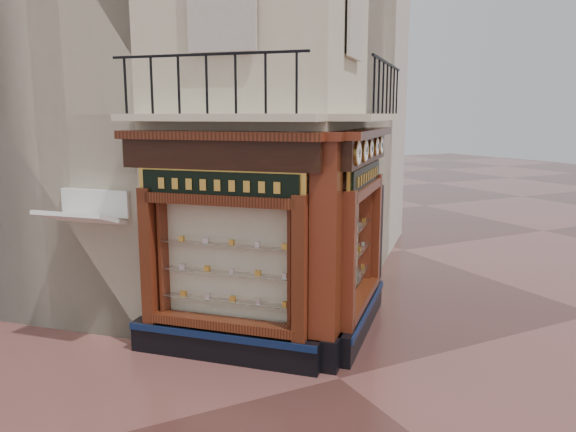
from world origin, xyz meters
TOP-DOWN VIEW (x-y plane):
  - ground at (0.00, 0.00)m, footprint 80.00×80.00m
  - main_building at (0.00, 6.16)m, footprint 11.31×11.31m
  - neighbour_left at (-2.47, 8.63)m, footprint 11.31×11.31m
  - neighbour_right at (2.47, 8.63)m, footprint 11.31×11.31m
  - shopfront_left at (-1.41, 1.57)m, footprint 2.86×2.86m
  - shopfront_right at (1.41, 1.57)m, footprint 2.86×2.86m
  - corner_pilaster at (0.00, 0.50)m, footprint 0.85×0.85m
  - balcony at (0.00, 1.49)m, footprint 5.94×2.97m
  - clock_a at (0.57, 0.47)m, footprint 0.33×0.33m
  - clock_b at (1.05, 0.94)m, footprint 0.32×0.32m
  - clock_c at (1.47, 1.36)m, footprint 0.27×0.27m
  - clock_d at (1.95, 1.84)m, footprint 0.29×0.29m
  - clock_e at (2.36, 2.25)m, footprint 0.29×0.29m
  - awning at (-3.46, 3.26)m, footprint 1.61×1.61m
  - signboard_left at (-1.46, 1.51)m, footprint 2.17×2.17m
  - signboard_right at (1.46, 1.51)m, footprint 2.11×2.11m

SIDE VIEW (x-z plane):
  - ground at x=0.00m, z-range 0.00..0.00m
  - awning at x=-3.46m, z-range -0.17..0.17m
  - corner_pilaster at x=0.00m, z-range -0.04..3.94m
  - shopfront_left at x=-1.41m, z-range -0.01..3.97m
  - shopfront_right at x=1.41m, z-range -0.01..3.97m
  - signboard_left at x=-1.46m, z-range 2.81..3.39m
  - signboard_right at x=1.46m, z-range 2.82..3.38m
  - clock_b at x=1.05m, z-range 3.42..3.82m
  - clock_a at x=0.57m, z-range 3.41..3.83m
  - clock_c at x=1.47m, z-range 3.45..3.79m
  - clock_d at x=1.95m, z-range 3.44..3.80m
  - clock_e at x=2.36m, z-range 3.44..3.80m
  - balcony at x=0.00m, z-range 3.70..4.73m
  - neighbour_left at x=-2.47m, z-range 0.00..11.00m
  - neighbour_right at x=2.47m, z-range 0.00..11.00m
  - main_building at x=0.00m, z-range 0.00..12.00m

